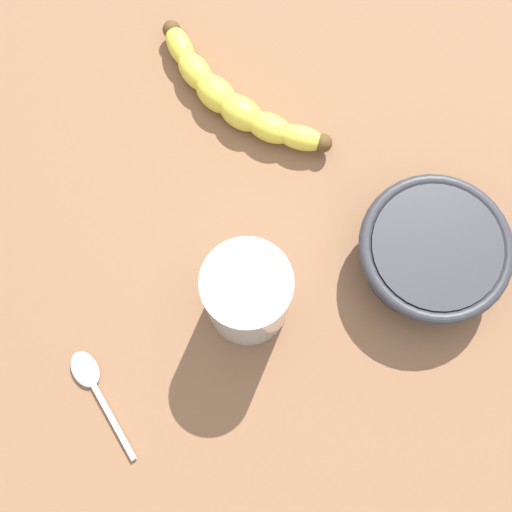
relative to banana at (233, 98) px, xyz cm
name	(u,v)px	position (x,y,z in cm)	size (l,w,h in cm)	color
wooden_tabletop	(275,214)	(-11.99, -1.41, -3.12)	(120.00, 120.00, 3.00)	brown
banana	(233,98)	(0.00, 0.00, 0.00)	(18.31, 14.13, 3.24)	yellow
smoothie_glass	(247,296)	(-20.79, 3.54, 3.71)	(7.60, 7.60, 11.00)	silver
ceramic_bowl	(432,252)	(-20.49, -14.12, 1.50)	(14.12, 14.12, 5.25)	#2D2D33
teaspoon	(89,376)	(-23.65, 19.44, -1.22)	(11.10, 4.82, 0.80)	silver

